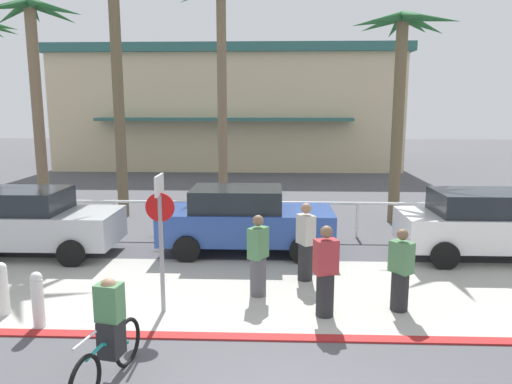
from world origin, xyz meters
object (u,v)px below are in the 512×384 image
object	(u,v)px
bollard_1	(38,299)
cyclist_teal_0	(109,334)
pedestrian_2	(325,275)
pedestrian_0	(400,274)
palm_tree_5	(401,61)
car_silver_1	(28,221)
bollard_0	(2,288)
palm_tree_3	(114,14)
palm_tree_2	(34,56)
stop_sign_bike_lane	(161,224)
car_blue_2	(244,219)
car_white_3	(489,224)
pedestrian_1	(258,259)
pedestrian_3	(306,245)
palm_tree_4	(221,40)

from	to	relation	value
bollard_1	cyclist_teal_0	xyz separation A→B (m)	(1.77, -1.56, 0.18)
pedestrian_2	pedestrian_0	bearing A→B (deg)	11.73
palm_tree_5	car_silver_1	xyz separation A→B (m)	(-10.09, -3.92, -4.24)
bollard_0	palm_tree_3	xyz separation A→B (m)	(-0.29, 8.03, 6.13)
palm_tree_2	stop_sign_bike_lane	bearing A→B (deg)	-52.72
bollard_1	palm_tree_5	size ratio (longest dim) A/B	0.15
stop_sign_bike_lane	pedestrian_2	bearing A→B (deg)	-1.25
car_blue_2	pedestrian_2	world-z (taller)	car_blue_2
car_white_3	pedestrian_1	xyz separation A→B (m)	(-5.61, -2.68, -0.11)
palm_tree_2	bollard_0	bearing A→B (deg)	-69.51
car_white_3	bollard_1	bearing A→B (deg)	-155.58
bollard_0	pedestrian_2	distance (m)	5.81
palm_tree_2	cyclist_teal_0	size ratio (longest dim) A/B	3.97
stop_sign_bike_lane	palm_tree_2	size ratio (longest dim) A/B	0.36
stop_sign_bike_lane	bollard_0	xyz separation A→B (m)	(-2.86, -0.24, -1.16)
bollard_0	palm_tree_3	size ratio (longest dim) A/B	0.11
stop_sign_bike_lane	car_blue_2	world-z (taller)	stop_sign_bike_lane
car_white_3	pedestrian_3	bearing A→B (deg)	-159.15
cyclist_teal_0	pedestrian_3	bearing A→B (deg)	54.11
pedestrian_2	pedestrian_3	bearing A→B (deg)	97.54
palm_tree_2	palm_tree_5	distance (m)	11.69
car_white_3	stop_sign_bike_lane	bearing A→B (deg)	-154.32
palm_tree_3	pedestrian_2	distance (m)	11.55
bollard_0	car_blue_2	distance (m)	5.79
car_silver_1	pedestrian_1	world-z (taller)	car_silver_1
palm_tree_4	pedestrian_2	world-z (taller)	palm_tree_4
pedestrian_2	cyclist_teal_0	bearing A→B (deg)	-145.09
palm_tree_2	pedestrian_2	size ratio (longest dim) A/B	4.23
palm_tree_5	pedestrian_3	size ratio (longest dim) A/B	3.84
cyclist_teal_0	pedestrian_2	world-z (taller)	pedestrian_2
bollard_0	palm_tree_4	xyz separation A→B (m)	(2.86, 10.69, 5.64)
bollard_0	palm_tree_4	bearing A→B (deg)	75.02
palm_tree_3	pedestrian_1	bearing A→B (deg)	-55.01
palm_tree_3	car_silver_1	world-z (taller)	palm_tree_3
car_white_3	pedestrian_2	world-z (taller)	car_white_3
car_blue_2	cyclist_teal_0	size ratio (longest dim) A/B	2.45
pedestrian_1	pedestrian_3	distance (m)	1.35
bollard_1	car_white_3	xyz separation A→B (m)	(9.31, 4.23, 0.35)
pedestrian_2	pedestrian_1	bearing A→B (deg)	143.61
car_white_3	pedestrian_3	xyz separation A→B (m)	(-4.62, -1.76, -0.07)
car_silver_1	pedestrian_0	xyz separation A→B (m)	(8.55, -3.14, -0.15)
palm_tree_2	pedestrian_0	bearing A→B (deg)	-36.04
palm_tree_3	cyclist_teal_0	world-z (taller)	palm_tree_3
palm_tree_5	cyclist_teal_0	distance (m)	12.17
palm_tree_3	car_blue_2	distance (m)	8.29
palm_tree_2	car_blue_2	distance (m)	9.16
stop_sign_bike_lane	palm_tree_2	xyz separation A→B (m)	(-5.79, 7.60, 3.65)
bollard_1	palm_tree_4	size ratio (longest dim) A/B	0.12
bollard_0	car_blue_2	xyz separation A→B (m)	(4.12, 4.06, 0.35)
palm_tree_3	pedestrian_0	world-z (taller)	palm_tree_3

